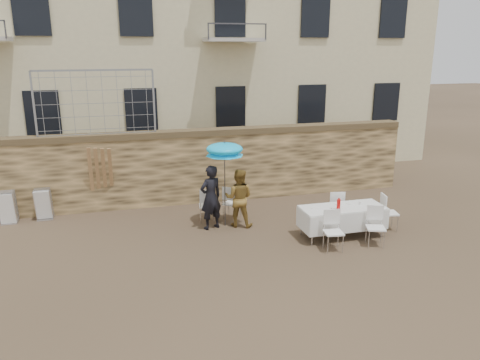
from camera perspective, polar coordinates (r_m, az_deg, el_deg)
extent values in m
plane|color=brown|center=(10.13, 1.09, -11.13)|extent=(80.00, 80.00, 0.00)
cube|color=olive|center=(14.33, -4.48, 1.68)|extent=(13.00, 0.50, 2.20)
imported|color=black|center=(12.13, -3.58, -2.13)|extent=(0.73, 0.61, 1.71)
imported|color=#B48637|center=(12.32, -0.15, -2.20)|extent=(0.93, 0.85, 1.56)
cylinder|color=#3F3F44|center=(12.27, -1.85, -1.37)|extent=(0.03, 0.03, 1.92)
cone|color=#0AB7F8|center=(12.00, -1.90, 3.52)|extent=(0.99, 0.99, 0.22)
cube|color=silver|center=(11.92, 12.42, -3.34)|extent=(2.10, 0.85, 0.05)
cylinder|color=silver|center=(11.37, 8.82, -6.16)|extent=(0.04, 0.04, 0.74)
cylinder|color=silver|center=(12.23, 17.03, -5.08)|extent=(0.04, 0.04, 0.74)
cylinder|color=silver|center=(11.96, 7.49, -4.98)|extent=(0.04, 0.04, 0.74)
cylinder|color=silver|center=(12.78, 15.41, -4.05)|extent=(0.04, 0.04, 0.74)
cylinder|color=red|center=(11.66, 11.92, -2.95)|extent=(0.09, 0.09, 0.26)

